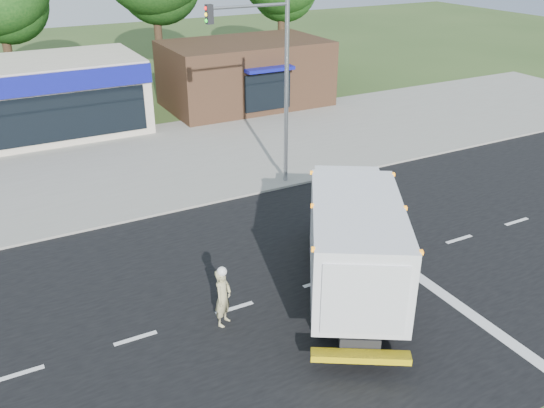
{
  "coord_description": "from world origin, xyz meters",
  "views": [
    {
      "loc": [
        -8.65,
        -13.01,
        10.18
      ],
      "look_at": [
        -0.28,
        2.72,
        1.7
      ],
      "focal_mm": 38.0,
      "sensor_mm": 36.0,
      "label": 1
    }
  ],
  "objects": [
    {
      "name": "lane_markings",
      "position": [
        1.35,
        -1.35,
        0.02
      ],
      "size": [
        55.2,
        7.0,
        0.01
      ],
      "color": "silver",
      "rests_on": "road_asphalt"
    },
    {
      "name": "parking_apron",
      "position": [
        0.0,
        14.0,
        0.01
      ],
      "size": [
        60.0,
        9.0,
        0.02
      ],
      "primitive_type": "cube",
      "color": "gray",
      "rests_on": "ground"
    },
    {
      "name": "sidewalk",
      "position": [
        0.0,
        8.2,
        0.06
      ],
      "size": [
        60.0,
        2.4,
        0.12
      ],
      "primitive_type": "cube",
      "color": "gray",
      "rests_on": "ground"
    },
    {
      "name": "ground",
      "position": [
        0.0,
        0.0,
        0.0
      ],
      "size": [
        120.0,
        120.0,
        0.0
      ],
      "primitive_type": "plane",
      "color": "#385123",
      "rests_on": "ground"
    },
    {
      "name": "ems_box_truck",
      "position": [
        0.51,
        -0.93,
        1.97
      ],
      "size": [
        6.0,
        7.82,
        3.41
      ],
      "rotation": [
        0.0,
        0.0,
        1.03
      ],
      "color": "black",
      "rests_on": "ground"
    },
    {
      "name": "traffic_signal_pole",
      "position": [
        2.35,
        7.6,
        4.92
      ],
      "size": [
        3.51,
        0.25,
        8.0
      ],
      "color": "gray",
      "rests_on": "ground"
    },
    {
      "name": "road_asphalt",
      "position": [
        0.0,
        0.0,
        0.0
      ],
      "size": [
        60.0,
        14.0,
        0.02
      ],
      "primitive_type": "cube",
      "color": "black",
      "rests_on": "ground"
    },
    {
      "name": "brown_storefront",
      "position": [
        7.0,
        19.98,
        2.0
      ],
      "size": [
        10.0,
        6.7,
        4.0
      ],
      "color": "#382316",
      "rests_on": "ground"
    },
    {
      "name": "emergency_worker",
      "position": [
        -3.56,
        -0.51,
        0.92
      ],
      "size": [
        0.77,
        0.73,
        1.88
      ],
      "rotation": [
        0.0,
        0.0,
        0.68
      ],
      "color": "tan",
      "rests_on": "ground"
    }
  ]
}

